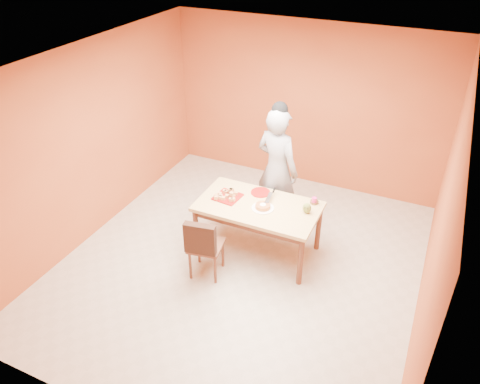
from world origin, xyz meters
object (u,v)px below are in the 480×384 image
at_px(dining_chair, 205,245).
at_px(magenta_glass, 314,201).
at_px(sponge_cake, 263,206).
at_px(egg_ornament, 307,208).
at_px(checker_tin, 314,202).
at_px(person, 277,170).
at_px(dining_table, 258,211).
at_px(pastry_platter, 228,197).
at_px(red_dinner_plate, 261,192).

height_order(dining_chair, magenta_glass, dining_chair).
distance_m(sponge_cake, egg_ornament, 0.57).
relative_size(egg_ornament, checker_tin, 1.27).
relative_size(person, magenta_glass, 19.45).
distance_m(dining_table, pastry_platter, 0.46).
xyz_separation_m(sponge_cake, egg_ornament, (0.55, 0.14, 0.04)).
height_order(dining_chair, checker_tin, dining_chair).
distance_m(sponge_cake, magenta_glass, 0.69).
relative_size(dining_table, red_dinner_plate, 6.01).
xyz_separation_m(dining_table, sponge_cake, (0.08, -0.05, 0.13)).
height_order(pastry_platter, sponge_cake, sponge_cake).
xyz_separation_m(dining_chair, checker_tin, (1.08, 1.06, 0.31)).
relative_size(dining_chair, person, 0.48).
bearing_deg(egg_ornament, pastry_platter, -161.66).
height_order(egg_ornament, magenta_glass, egg_ornament).
distance_m(red_dinner_plate, checker_tin, 0.75).
height_order(pastry_platter, checker_tin, checker_tin).
bearing_deg(dining_table, person, 90.99).
bearing_deg(person, pastry_platter, 75.20).
bearing_deg(pastry_platter, person, 58.28).
height_order(dining_chair, pastry_platter, dining_chair).
relative_size(red_dinner_plate, checker_tin, 2.39).
distance_m(egg_ornament, checker_tin, 0.26).
xyz_separation_m(dining_table, dining_chair, (-0.42, -0.71, -0.20)).
bearing_deg(pastry_platter, dining_chair, -87.99).
distance_m(pastry_platter, magenta_glass, 1.15).
xyz_separation_m(pastry_platter, red_dinner_plate, (0.36, 0.29, -0.00)).
height_order(sponge_cake, egg_ornament, egg_ornament).
distance_m(dining_chair, person, 1.54).
bearing_deg(magenta_glass, checker_tin, 96.25).
relative_size(pastry_platter, sponge_cake, 1.66).
bearing_deg(magenta_glass, person, 151.00).
bearing_deg(dining_chair, pastry_platter, 82.26).
bearing_deg(magenta_glass, dining_table, -153.23).
bearing_deg(pastry_platter, checker_tin, 17.69).
height_order(egg_ornament, checker_tin, egg_ornament).
bearing_deg(checker_tin, person, 152.15).
bearing_deg(pastry_platter, dining_table, 0.23).
height_order(dining_chair, person, person).
bearing_deg(magenta_glass, sponge_cake, -146.33).
bearing_deg(red_dinner_plate, dining_chair, -108.53).
bearing_deg(dining_chair, person, 64.05).
bearing_deg(red_dinner_plate, egg_ornament, -15.30).
xyz_separation_m(dining_chair, egg_ornament, (1.05, 0.80, 0.36)).
bearing_deg(red_dinner_plate, checker_tin, 4.71).
height_order(dining_chair, egg_ornament, same).
bearing_deg(sponge_cake, checker_tin, 35.02).
bearing_deg(egg_ornament, checker_tin, 98.30).
bearing_deg(checker_tin, magenta_glass, -83.75).
distance_m(sponge_cake, checker_tin, 0.70).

